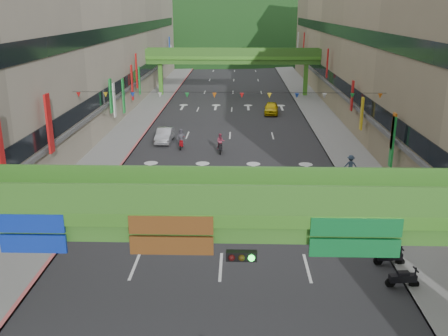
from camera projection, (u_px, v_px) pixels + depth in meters
road_slab at (231, 116)px, 62.13m from camera, size 18.00×140.00×0.02m
sidewalk_left at (144, 115)px, 62.41m from camera, size 4.00×140.00×0.15m
sidewalk_right at (320, 116)px, 61.81m from camera, size 4.00×140.00×0.15m
curb_left at (159, 115)px, 62.35m from camera, size 0.20×140.00×0.18m
curb_right at (305, 116)px, 61.86m from camera, size 0.20×140.00×0.18m
building_row_left at (74, 37)px, 59.74m from camera, size 12.80×95.00×19.00m
building_row_right at (392, 38)px, 58.71m from camera, size 12.80×95.00×19.00m
overpass_near at (240, 230)px, 18.06m from camera, size 28.00×12.27×7.10m
overpass_far at (233, 60)px, 74.74m from camera, size 28.00×2.20×7.10m
hill_left at (191, 48)px, 167.17m from camera, size 168.00×140.00×112.00m
hill_right at (304, 44)px, 185.11m from camera, size 208.00×176.00×128.00m
bunting_string at (228, 95)px, 41.28m from camera, size 26.00×0.36×0.47m
scooter_rider_mid at (221, 143)px, 46.06m from camera, size 0.74×1.60×1.85m
scooter_rider_far at (181, 139)px, 47.43m from camera, size 0.82×1.60×1.93m
parked_scooter_row at (373, 230)px, 29.12m from camera, size 1.60×11.58×1.08m
car_silver at (165, 135)px, 49.85m from camera, size 1.53×4.23×1.39m
car_yellow at (271, 108)px, 63.05m from camera, size 2.09×4.45×1.47m
pedestrian_blue at (350, 167)px, 39.57m from camera, size 0.81×0.56×1.65m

